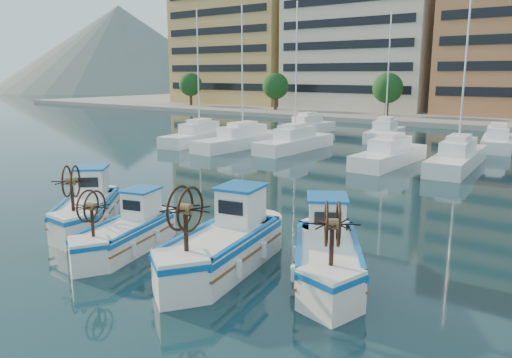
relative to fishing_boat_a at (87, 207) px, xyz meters
name	(u,v)px	position (x,y,z in m)	size (l,w,h in m)	color
ground	(150,261)	(5.05, -1.19, -0.79)	(300.00, 300.00, 0.00)	#193B41
hill_west	(123,90)	(-134.95, 108.81, -0.79)	(180.00, 180.00, 60.00)	slate
yacht_marina	(385,144)	(1.72, 26.34, -0.26)	(40.48, 21.47, 11.50)	white
fishing_boat_a	(87,207)	(0.00, 0.00, 0.00)	(4.29, 4.49, 2.85)	white
fishing_boat_b	(127,231)	(3.57, -0.90, -0.09)	(2.65, 4.18, 2.54)	white
fishing_boat_c	(224,242)	(7.37, -0.10, 0.07)	(2.91, 5.13, 3.11)	white
fishing_boat_d	(327,252)	(10.37, 1.17, 0.01)	(3.90, 4.76, 2.89)	white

